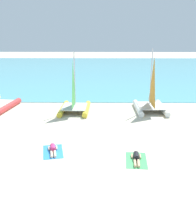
# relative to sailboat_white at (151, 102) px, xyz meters

# --- Properties ---
(ground_plane) EXTENTS (120.00, 120.00, 0.00)m
(ground_plane) POSITION_rel_sailboat_white_xyz_m (-4.41, 0.15, -0.77)
(ground_plane) COLOR beige
(ocean_water) EXTENTS (120.00, 40.00, 0.05)m
(ocean_water) POSITION_rel_sailboat_white_xyz_m (-4.41, 22.56, -0.75)
(ocean_water) COLOR #5BB2C1
(ocean_water) RESTS_ON ground
(sailboat_white) EXTENTS (2.58, 4.01, 5.20)m
(sailboat_white) POSITION_rel_sailboat_white_xyz_m (0.00, 0.00, 0.00)
(sailboat_white) COLOR white
(sailboat_white) RESTS_ON ground
(sailboat_yellow) EXTENTS (2.52, 3.87, 4.96)m
(sailboat_yellow) POSITION_rel_sailboat_white_xyz_m (-6.44, -0.30, -0.03)
(sailboat_yellow) COLOR yellow
(sailboat_yellow) RESTS_ON ground
(towel_left) EXTENTS (1.46, 2.08, 0.01)m
(towel_left) POSITION_rel_sailboat_white_xyz_m (-6.94, -8.10, -0.77)
(towel_left) COLOR #338CD8
(towel_left) RESTS_ON ground
(sunbather_left) EXTENTS (0.71, 1.56, 0.30)m
(sunbather_left) POSITION_rel_sailboat_white_xyz_m (-6.95, -8.03, -0.64)
(sunbather_left) COLOR #D83372
(sunbather_left) RESTS_ON towel_left
(towel_right) EXTENTS (1.24, 1.98, 0.01)m
(towel_right) POSITION_rel_sailboat_white_xyz_m (-2.31, -9.10, -0.77)
(towel_right) COLOR #4CB266
(towel_right) RESTS_ON ground
(sunbather_right) EXTENTS (0.57, 1.57, 0.30)m
(sunbather_right) POSITION_rel_sailboat_white_xyz_m (-2.30, -9.03, -0.64)
(sunbather_right) COLOR black
(sunbather_right) RESTS_ON towel_right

